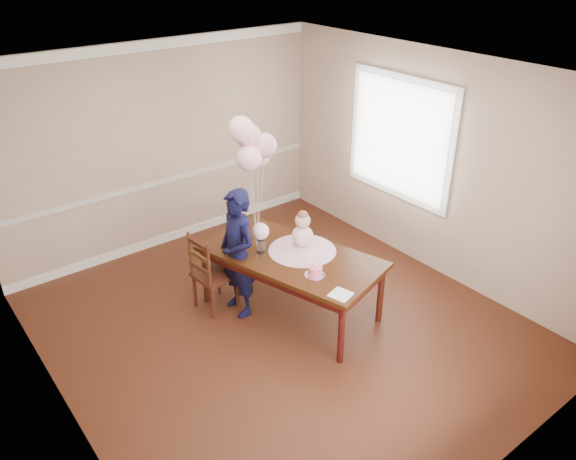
{
  "coord_description": "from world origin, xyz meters",
  "views": [
    {
      "loc": [
        -2.97,
        -3.92,
        3.82
      ],
      "look_at": [
        0.21,
        0.18,
        1.05
      ],
      "focal_mm": 35.0,
      "sensor_mm": 36.0,
      "label": 1
    }
  ],
  "objects": [
    {
      "name": "table_leg_bl",
      "position": [
        -0.39,
        0.93,
        0.34
      ],
      "size": [
        0.09,
        0.09,
        0.69
      ],
      "primitive_type": "cylinder",
      "rotation": [
        0.0,
        0.0,
        0.28
      ],
      "color": "black",
      "rests_on": "floor"
    },
    {
      "name": "chair_leg_bl",
      "position": [
        -0.55,
        0.92,
        0.2
      ],
      "size": [
        0.04,
        0.04,
        0.41
      ],
      "primitive_type": "cylinder",
      "rotation": [
        0.0,
        0.0,
        0.1
      ],
      "color": "black",
      "rests_on": "floor"
    },
    {
      "name": "crown_molding",
      "position": [
        0.0,
        2.49,
        2.63
      ],
      "size": [
        4.5,
        0.02,
        0.12
      ],
      "primitive_type": "cube",
      "color": "white",
      "rests_on": "wall_back"
    },
    {
      "name": "balloon_ribbon_e",
      "position": [
        0.26,
        0.78,
        1.13
      ],
      "size": [
        0.11,
        0.11,
        0.76
      ],
      "primitive_type": "cylinder",
      "rotation": [
        -0.09,
        0.17,
        0.28
      ],
      "color": "white",
      "rests_on": "balloon_weight"
    },
    {
      "name": "balloon_a",
      "position": [
        0.11,
        0.7,
        1.72
      ],
      "size": [
        0.27,
        0.27,
        0.27
      ],
      "primitive_type": "sphere",
      "color": "#FFB4CB",
      "rests_on": "balloon_ribbon_a"
    },
    {
      "name": "balloon_ribbon_a",
      "position": [
        0.15,
        0.71,
        1.16
      ],
      "size": [
        0.09,
        0.03,
        0.82
      ],
      "primitive_type": "cylinder",
      "rotation": [
        0.0,
        -0.1,
        0.28
      ],
      "color": "silver",
      "rests_on": "balloon_weight"
    },
    {
      "name": "window_frame",
      "position": [
        2.23,
        0.5,
        1.55
      ],
      "size": [
        0.02,
        1.66,
        1.56
      ],
      "primitive_type": "cube",
      "color": "silver",
      "rests_on": "wall_right"
    },
    {
      "name": "roses_near",
      "position": [
        0.03,
        0.42,
        0.99
      ],
      "size": [
        0.19,
        0.19,
        0.19
      ],
      "primitive_type": "sphere",
      "color": "silver",
      "rests_on": "rose_vase_near"
    },
    {
      "name": "balloon_ribbon_b",
      "position": [
        0.25,
        0.72,
        1.21
      ],
      "size": [
        0.11,
        0.02,
        0.92
      ],
      "primitive_type": "cylinder",
      "rotation": [
        0.05,
        0.1,
        0.28
      ],
      "color": "white",
      "rests_on": "balloon_weight"
    },
    {
      "name": "balloon_d",
      "position": [
        0.09,
        0.82,
        2.01
      ],
      "size": [
        0.27,
        0.27,
        0.27
      ],
      "primitive_type": "sphere",
      "color": "#FFB4D0",
      "rests_on": "balloon_ribbon_d"
    },
    {
      "name": "rose_vase_near",
      "position": [
        0.03,
        0.42,
        0.81
      ],
      "size": [
        0.12,
        0.12,
        0.16
      ],
      "primitive_type": "cylinder",
      "rotation": [
        0.0,
        0.0,
        0.28
      ],
      "color": "silver",
      "rests_on": "dining_table_top"
    },
    {
      "name": "dining_chair_seat",
      "position": [
        -0.36,
        0.77,
        0.42
      ],
      "size": [
        0.46,
        0.46,
        0.05
      ],
      "primitive_type": "cube",
      "rotation": [
        0.0,
        0.0,
        0.1
      ],
      "color": "#35160E",
      "rests_on": "chair_leg_fl"
    },
    {
      "name": "ceiling",
      "position": [
        0.0,
        0.0,
        2.7
      ],
      "size": [
        4.5,
        5.0,
        0.02
      ],
      "primitive_type": "cube",
      "color": "white",
      "rests_on": "wall_back"
    },
    {
      "name": "chair_rail_trim",
      "position": [
        0.0,
        2.49,
        0.9
      ],
      "size": [
        4.5,
        0.02,
        0.07
      ],
      "primitive_type": "cube",
      "color": "silver",
      "rests_on": "wall_back"
    },
    {
      "name": "balloon_b",
      "position": [
        0.31,
        0.71,
        1.81
      ],
      "size": [
        0.27,
        0.27,
        0.27
      ],
      "primitive_type": "sphere",
      "color": "#D899B9",
      "rests_on": "balloon_ribbon_b"
    },
    {
      "name": "table_leg_br",
      "position": [
        0.4,
        1.16,
        0.34
      ],
      "size": [
        0.09,
        0.09,
        0.69
      ],
      "primitive_type": "cylinder",
      "rotation": [
        0.0,
        0.0,
        0.28
      ],
      "color": "black",
      "rests_on": "floor"
    },
    {
      "name": "wall_left",
      "position": [
        -2.25,
        0.0,
        1.35
      ],
      "size": [
        0.02,
        5.0,
        2.7
      ],
      "primitive_type": "cube",
      "color": "tan",
      "rests_on": "floor"
    },
    {
      "name": "table_leg_fr",
      "position": [
        0.91,
        -0.57,
        0.34
      ],
      "size": [
        0.09,
        0.09,
        0.69
      ],
      "primitive_type": "cylinder",
      "rotation": [
        0.0,
        0.0,
        0.28
      ],
      "color": "black",
      "rests_on": "floor"
    },
    {
      "name": "napkin",
      "position": [
        0.16,
        -0.72,
        0.74
      ],
      "size": [
        0.24,
        0.24,
        0.01
      ],
      "primitive_type": "cube",
      "rotation": [
        0.0,
        0.0,
        0.28
      ],
      "color": "white",
      "rests_on": "dining_table_top"
    },
    {
      "name": "wall_back",
      "position": [
        0.0,
        2.5,
        1.35
      ],
      "size": [
        4.5,
        0.02,
        2.7
      ],
      "primitive_type": "cube",
      "color": "tan",
      "rests_on": "floor"
    },
    {
      "name": "balloon_ribbon_d",
      "position": [
        0.15,
        0.77,
        1.3
      ],
      "size": [
        0.11,
        0.08,
        1.11
      ],
      "primitive_type": "cylinder",
      "rotation": [
        -0.09,
        -0.07,
        0.28
      ],
      "color": "white",
      "rests_on": "balloon_weight"
    },
    {
      "name": "baby_head",
      "position": [
        0.41,
        0.17,
        1.1
      ],
      "size": [
        0.17,
        0.17,
        0.17
      ],
      "primitive_type": "sphere",
      "color": "#D9A595",
      "rests_on": "baby_torso"
    },
    {
      "name": "chair_slat_top",
      "position": [
        -0.55,
        0.75,
        0.89
      ],
      "size": [
        0.07,
        0.38,
        0.05
      ],
      "primitive_type": "cube",
      "rotation": [
        0.0,
        0.0,
        0.1
      ],
      "color": "black",
      "rests_on": "dining_chair_seat"
    },
    {
      "name": "balloon_weight",
      "position": [
        0.2,
        0.72,
        0.75
      ],
      "size": [
        0.05,
        0.05,
        0.02
      ],
      "primitive_type": "cylinder",
      "rotation": [
        0.0,
        0.0,
        0.28
      ],
      "color": "white",
      "rests_on": "dining_table_top"
    },
    {
      "name": "window_blinds",
      "position": [
        2.21,
        0.5,
        1.55
      ],
      "size": [
        0.01,
        1.5,
        1.4
      ],
      "primitive_type": "cube",
      "color": "silver",
      "rests_on": "wall_right"
    },
    {
      "name": "balloon_ribbon_c",
      "position": [
        0.2,
        0.77,
        1.25
      ],
      "size": [
        0.01,
        0.1,
        1.02
      ],
      "primitive_type": "cylinder",
      "rotation": [
        -0.09,
        0.02,
        0.28
      ],
      "color": "silver",
      "rests_on": "balloon_weight"
    },
    {
      "name": "wall_right",
      "position": [
        2.25,
        0.0,
        1.35
      ],
      "size": [
        0.02,
        5.0,
        2.7
      ],
      "primitive_type": "cube",
      "color": "tan",
      "rests_on": "floor"
    },
    {
      "name": "chair_slat_mid",
      "position": [
        -0.55,
        0.75,
        0.74
      ],
      "size": [
        0.07,
        0.38,
        0.05
      ],
      "primitive_type": "cube",
      "rotation": [
        0.0,
        0.0,
        0.1
      ],
      "color": "#3C2210",
      "rests_on": "dining_chair_seat"
    },
    {
      "name": "baseboard_trim",
      "position": [
        0.0,
        2.49,
        0.06
      ],
      "size": [
        4.5,
        0.02,
        0.12
      ],
      "primitive_type": "cube",
      "color": "white",
      "rests_on": "floor"
    },
    {
      "name": "woman",
      "position": [
        -0.19,
        0.54,
        0.74
      ],
      "size": [
        0.36,
        0.54,
        1.48
      ],
      "primitive_type": "imported",
      "rotation": [
        0.0,
        0.0,
        -1.58
      ],
      "color": "black",
      "rests_on": "floor"
    },
    {
      "name": "balloon_c",
      "position": [
        0.19,
        0.82,
        1.91
      ],
      "size": [
        0.27,
        0.27,
        0.27
      ],
      "primitive_type": "sphere",
      "color": "#E09FAB",
      "rests_on": "balloon_ribbon_c"
    },
    {
      "name": "baby_skirt",
      "position": [
        0.41,
        0.17,
        0.78
      ],
      "size": [
        0.92,
        0.92,
        0.1
      ],
      "primitive_type": "cone",
      "rotation": [
        0.0,
        0.0,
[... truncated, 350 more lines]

